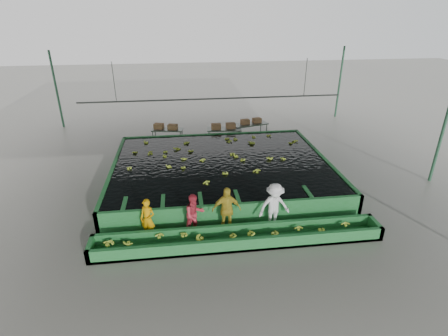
{
  "coord_description": "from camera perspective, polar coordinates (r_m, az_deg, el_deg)",
  "views": [
    {
      "loc": [
        -1.8,
        -13.31,
        7.43
      ],
      "look_at": [
        0.0,
        0.5,
        1.0
      ],
      "focal_mm": 28.0,
      "sensor_mm": 36.0,
      "label": 1
    }
  ],
  "objects": [
    {
      "name": "flotation_tank",
      "position": [
        16.47,
        -0.45,
        -0.29
      ],
      "size": [
        10.0,
        8.0,
        0.9
      ],
      "primitive_type": null,
      "color": "#237334",
      "rests_on": "ground"
    },
    {
      "name": "packing_table_mid",
      "position": [
        20.87,
        0.05,
        5.26
      ],
      "size": [
        2.06,
        0.98,
        0.91
      ],
      "primitive_type": null,
      "rotation": [
        0.0,
        0.0,
        -0.09
      ],
      "color": "#59605B",
      "rests_on": "ground"
    },
    {
      "name": "box_stack_left",
      "position": [
        21.2,
        -9.47,
        6.31
      ],
      "size": [
        1.46,
        0.81,
        0.3
      ],
      "primitive_type": null,
      "rotation": [
        0.0,
        0.0,
        -0.32
      ],
      "color": "olive",
      "rests_on": "packing_table_left"
    },
    {
      "name": "shed_posts",
      "position": [
        14.31,
        0.26,
        4.63
      ],
      "size": [
        20.0,
        22.0,
        5.0
      ],
      "primitive_type": null,
      "color": "#2B5C3F",
      "rests_on": "ground"
    },
    {
      "name": "shed_roof",
      "position": [
        13.65,
        0.28,
        14.53
      ],
      "size": [
        20.0,
        22.0,
        0.04
      ],
      "primitive_type": "cube",
      "color": "gray",
      "rests_on": "shed_posts"
    },
    {
      "name": "rail_hanger_right",
      "position": [
        19.83,
        13.16,
        14.2
      ],
      "size": [
        0.04,
        0.04,
        2.0
      ],
      "primitive_type": "cylinder",
      "color": "#59605B",
      "rests_on": "shed_roof"
    },
    {
      "name": "worker_d",
      "position": [
        12.78,
        8.2,
        -6.23
      ],
      "size": [
        1.25,
        0.82,
        1.8
      ],
      "primitive_type": "imported",
      "rotation": [
        0.0,
        0.0,
        0.14
      ],
      "color": "white",
      "rests_on": "ground"
    },
    {
      "name": "packing_table_right",
      "position": [
        21.68,
        4.25,
        6.03
      ],
      "size": [
        2.28,
        1.4,
        0.97
      ],
      "primitive_type": null,
      "rotation": [
        0.0,
        0.0,
        0.27
      ],
      "color": "#59605B",
      "rests_on": "ground"
    },
    {
      "name": "ground",
      "position": [
        15.35,
        0.24,
        -4.17
      ],
      "size": [
        80.0,
        80.0,
        0.0
      ],
      "primitive_type": "plane",
      "color": "gray",
      "rests_on": "ground"
    },
    {
      "name": "worker_b",
      "position": [
        12.44,
        -4.84,
        -7.59
      ],
      "size": [
        0.95,
        0.87,
        1.58
      ],
      "primitive_type": "imported",
      "rotation": [
        0.0,
        0.0,
        0.43
      ],
      "color": "#D13344",
      "rests_on": "ground"
    },
    {
      "name": "cableway_rail",
      "position": [
        18.92,
        -1.79,
        11.23
      ],
      "size": [
        0.08,
        0.08,
        14.0
      ],
      "primitive_type": "cylinder",
      "color": "#59605B",
      "rests_on": "shed_roof"
    },
    {
      "name": "worker_a",
      "position": [
        12.52,
        -12.35,
        -8.12
      ],
      "size": [
        0.65,
        0.55,
        1.5
      ],
      "primitive_type": "imported",
      "rotation": [
        0.0,
        0.0,
        -0.43
      ],
      "color": "#E19A07",
      "rests_on": "ground"
    },
    {
      "name": "box_stack_right",
      "position": [
        21.59,
        4.42,
        7.3
      ],
      "size": [
        1.35,
        0.67,
        0.28
      ],
      "primitive_type": null,
      "rotation": [
        0.0,
        0.0,
        0.25
      ],
      "color": "olive",
      "rests_on": "packing_table_right"
    },
    {
      "name": "sorting_trough",
      "position": [
        12.21,
        2.53,
        -11.27
      ],
      "size": [
        10.0,
        1.0,
        0.5
      ],
      "primitive_type": null,
      "color": "#237334",
      "rests_on": "ground"
    },
    {
      "name": "trough_bananas",
      "position": [
        12.12,
        2.54,
        -10.69
      ],
      "size": [
        8.52,
        0.57,
        0.11
      ],
      "primitive_type": null,
      "color": "#A4C131",
      "rests_on": "sorting_trough"
    },
    {
      "name": "rail_hanger_left",
      "position": [
        18.9,
        -17.52,
        13.22
      ],
      "size": [
        0.04,
        0.04,
        2.0
      ],
      "primitive_type": "cylinder",
      "color": "#59605B",
      "rests_on": "shed_roof"
    },
    {
      "name": "tank_water",
      "position": [
        16.31,
        -0.45,
        0.98
      ],
      "size": [
        9.7,
        7.7,
        0.0
      ],
      "primitive_type": "cube",
      "color": "black",
      "rests_on": "flotation_tank"
    },
    {
      "name": "box_stack_mid",
      "position": [
        20.75,
        -0.09,
        6.47
      ],
      "size": [
        1.43,
        0.44,
        0.3
      ],
      "primitive_type": null,
      "rotation": [
        0.0,
        0.0,
        0.04
      ],
      "color": "olive",
      "rests_on": "packing_table_mid"
    },
    {
      "name": "floating_bananas",
      "position": [
        17.04,
        -0.78,
        2.06
      ],
      "size": [
        8.54,
        5.82,
        0.12
      ],
      "primitive_type": null,
      "color": "#A4C131",
      "rests_on": "tank_water"
    },
    {
      "name": "worker_c",
      "position": [
        12.46,
        0.39,
        -6.87
      ],
      "size": [
        1.06,
        0.47,
        1.78
      ],
      "primitive_type": "imported",
      "rotation": [
        0.0,
        0.0,
        0.03
      ],
      "color": "gold",
      "rests_on": "ground"
    },
    {
      "name": "packing_table_left",
      "position": [
        21.29,
        -9.17,
        5.22
      ],
      "size": [
        1.92,
        1.02,
        0.83
      ],
      "primitive_type": null,
      "rotation": [
        0.0,
        0.0,
        -0.17
      ],
      "color": "#59605B",
      "rests_on": "ground"
    }
  ]
}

